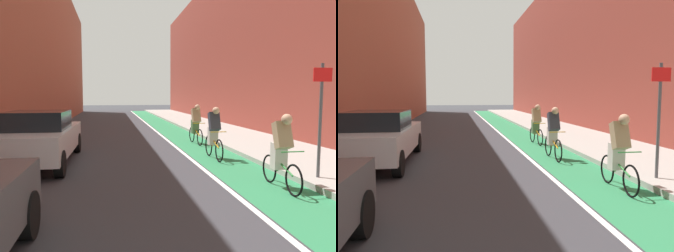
{
  "view_description": "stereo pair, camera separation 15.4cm",
  "coord_description": "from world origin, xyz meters",
  "views": [
    {
      "loc": [
        -0.51,
        1.38,
        1.98
      ],
      "look_at": [
        0.88,
        9.42,
        1.21
      ],
      "focal_mm": 35.1,
      "sensor_mm": 36.0,
      "label": 1
    },
    {
      "loc": [
        -0.36,
        1.35,
        1.98
      ],
      "look_at": [
        0.88,
        9.42,
        1.21
      ],
      "focal_mm": 35.1,
      "sensor_mm": 36.0,
      "label": 2
    }
  ],
  "objects": [
    {
      "name": "lane_divider_stripe",
      "position": [
        1.89,
        20.21,
        0.0
      ],
      "size": [
        0.12,
        44.42,
        0.0
      ],
      "primitive_type": "cube",
      "color": "white",
      "rests_on": "ground"
    },
    {
      "name": "parked_sedan_white",
      "position": [
        -2.54,
        11.18,
        0.79
      ],
      "size": [
        1.89,
        4.68,
        1.53
      ],
      "color": "silver",
      "rests_on": "ground"
    },
    {
      "name": "ground_plane",
      "position": [
        0.0,
        18.21,
        0.0
      ],
      "size": [
        97.72,
        97.72,
        0.0
      ],
      "primitive_type": "plane",
      "color": "#38383D"
    },
    {
      "name": "cyclist_trailing",
      "position": [
        2.6,
        11.08,
        0.85
      ],
      "size": [
        0.48,
        1.73,
        1.62
      ],
      "color": "black",
      "rests_on": "ground"
    },
    {
      "name": "sidewalk_right",
      "position": [
        5.23,
        20.21,
        0.07
      ],
      "size": [
        3.29,
        44.42,
        0.14
      ],
      "primitive_type": "cube",
      "color": "#A8A59E",
      "rests_on": "ground"
    },
    {
      "name": "building_facade_left",
      "position": [
        -5.39,
        20.19,
        5.23
      ],
      "size": [
        4.15,
        44.42,
        10.47
      ],
      "color": "#9E4C38",
      "rests_on": "ground"
    },
    {
      "name": "cyclist_far",
      "position": [
        2.84,
        14.21,
        0.81
      ],
      "size": [
        0.48,
        1.7,
        1.61
      ],
      "color": "black",
      "rests_on": "ground"
    },
    {
      "name": "cyclist_mid",
      "position": [
        2.98,
        7.67,
        0.81
      ],
      "size": [
        0.48,
        1.69,
        1.6
      ],
      "color": "black",
      "rests_on": "ground"
    },
    {
      "name": "building_facade_right",
      "position": [
        8.08,
        22.21,
        5.31
      ],
      "size": [
        2.4,
        40.42,
        10.62
      ],
      "primitive_type": "cube",
      "color": "brown",
      "rests_on": "ground"
    },
    {
      "name": "street_sign_post",
      "position": [
        4.04,
        7.92,
        1.65
      ],
      "size": [
        0.44,
        0.07,
        2.53
      ],
      "color": "#4C4C51",
      "rests_on": "sidewalk_right"
    },
    {
      "name": "bike_lane_paint",
      "position": [
        2.79,
        20.21,
        0.0
      ],
      "size": [
        1.6,
        44.42,
        0.0
      ],
      "primitive_type": "cube",
      "color": "#2D8451",
      "rests_on": "ground"
    }
  ]
}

